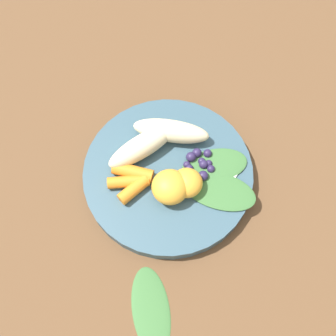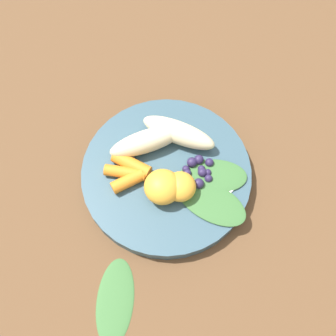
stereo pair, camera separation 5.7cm
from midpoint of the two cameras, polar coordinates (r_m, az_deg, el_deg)
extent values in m
plane|color=brown|center=(0.60, 2.70, -1.60)|extent=(2.40, 2.40, 0.00)
cylinder|color=#385666|center=(0.59, 2.75, -1.17)|extent=(0.25, 0.25, 0.02)
ellipsoid|color=beige|center=(0.58, 0.02, 3.55)|extent=(0.07, 0.12, 0.03)
ellipsoid|color=beige|center=(0.59, 4.52, 4.76)|extent=(0.08, 0.12, 0.03)
ellipsoid|color=#F4A833|center=(0.55, 4.95, -2.98)|extent=(0.04, 0.04, 0.03)
ellipsoid|color=#F4A833|center=(0.54, 2.43, -3.03)|extent=(0.05, 0.05, 0.04)
cylinder|color=orange|center=(0.57, -2.19, 0.24)|extent=(0.04, 0.06, 0.02)
cylinder|color=orange|center=(0.57, -3.11, -0.96)|extent=(0.03, 0.06, 0.02)
cylinder|color=orange|center=(0.56, -2.69, -2.22)|extent=(0.04, 0.05, 0.02)
sphere|color=#2D234C|center=(0.57, 8.75, -0.96)|extent=(0.01, 0.01, 0.01)
sphere|color=#2D234C|center=(0.56, 7.51, -2.52)|extent=(0.01, 0.01, 0.01)
sphere|color=#2D234C|center=(0.58, 8.93, 0.48)|extent=(0.01, 0.01, 0.01)
sphere|color=#2D234C|center=(0.58, 7.83, -0.33)|extent=(0.01, 0.01, 0.01)
sphere|color=#2D234C|center=(0.57, 5.64, -0.57)|extent=(0.01, 0.01, 0.01)
sphere|color=#2D234C|center=(0.58, 7.45, 0.89)|extent=(0.01, 0.01, 0.01)
sphere|color=#2D234C|center=(0.58, 6.46, 0.50)|extent=(0.01, 0.01, 0.01)
sphere|color=#2D234C|center=(0.57, 7.98, -0.94)|extent=(0.01, 0.01, 0.01)
sphere|color=#2D234C|center=(0.57, 5.86, -1.05)|extent=(0.01, 0.01, 0.01)
sphere|color=#2D234C|center=(0.57, 8.86, -1.80)|extent=(0.01, 0.01, 0.01)
cylinder|color=white|center=(0.58, 10.38, -2.07)|extent=(0.05, 0.05, 0.00)
ellipsoid|color=#3D7038|center=(0.56, 9.21, -5.03)|extent=(0.10, 0.12, 0.00)
ellipsoid|color=#3D7038|center=(0.58, 9.50, -1.44)|extent=(0.06, 0.10, 0.00)
ellipsoid|color=#3D7038|center=(0.55, -4.27, -18.75)|extent=(0.12, 0.06, 0.01)
camera|label=1|loc=(0.03, -87.12, 6.34)|focal=42.70mm
camera|label=2|loc=(0.03, 92.88, -6.34)|focal=42.70mm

